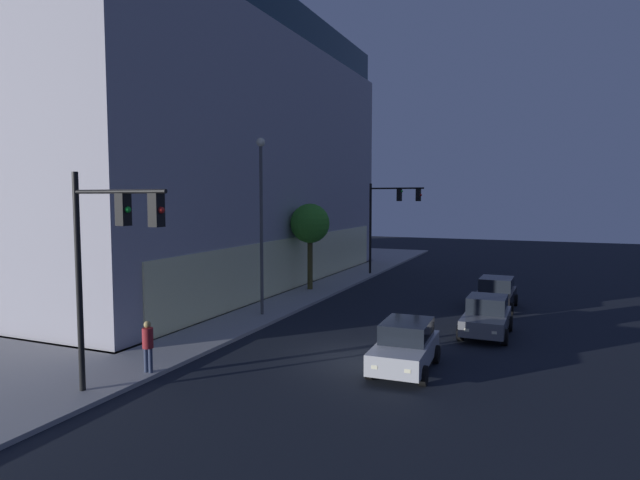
# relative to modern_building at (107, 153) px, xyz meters

# --- Properties ---
(ground_plane) EXTENTS (120.00, 120.00, 0.00)m
(ground_plane) POSITION_rel_modern_building_xyz_m (-12.88, -24.46, -9.27)
(ground_plane) COLOR black
(modern_building) EXTENTS (32.49, 32.18, 18.68)m
(modern_building) POSITION_rel_modern_building_xyz_m (0.00, 0.00, 0.00)
(modern_building) COLOR #4C4C51
(modern_building) RESTS_ON ground
(traffic_light_near_corner) EXTENTS (0.58, 3.66, 6.59)m
(traffic_light_near_corner) POSITION_rel_modern_building_xyz_m (-19.60, -19.19, -4.59)
(traffic_light_near_corner) COLOR black
(traffic_light_near_corner) RESTS_ON sidewalk_corner
(traffic_light_far_corner) EXTENTS (0.58, 4.23, 6.86)m
(traffic_light_far_corner) POSITION_rel_modern_building_xyz_m (7.70, -19.86, -4.26)
(traffic_light_far_corner) COLOR black
(traffic_light_far_corner) RESTS_ON sidewalk_corner
(street_lamp_sidewalk) EXTENTS (0.44, 0.44, 8.73)m
(street_lamp_sidewalk) POSITION_rel_modern_building_xyz_m (-8.06, -17.75, -3.71)
(street_lamp_sidewalk) COLOR #4C4C4C
(street_lamp_sidewalk) RESTS_ON sidewalk_corner
(sidewalk_tree) EXTENTS (2.49, 2.49, 5.43)m
(sidewalk_tree) POSITION_rel_modern_building_xyz_m (-0.45, -17.00, -4.99)
(sidewalk_tree) COLOR #48421E
(sidewalk_tree) RESTS_ON sidewalk_corner
(pedestrian_waiting) EXTENTS (0.36, 0.36, 1.75)m
(pedestrian_waiting) POSITION_rel_modern_building_xyz_m (-17.38, -18.60, -8.09)
(pedestrian_waiting) COLOR #2D3851
(pedestrian_waiting) RESTS_ON sidewalk_corner
(car_silver) EXTENTS (4.11, 2.08, 1.68)m
(car_silver) POSITION_rel_modern_building_xyz_m (-13.35, -26.33, -8.42)
(car_silver) COLOR #B7BABF
(car_silver) RESTS_ON ground
(car_grey) EXTENTS (4.08, 2.04, 1.68)m
(car_grey) POSITION_rel_modern_building_xyz_m (-7.39, -28.45, -8.44)
(car_grey) COLOR slate
(car_grey) RESTS_ON ground
(car_black) EXTENTS (4.22, 2.17, 1.65)m
(car_black) POSITION_rel_modern_building_xyz_m (-1.35, -28.33, -8.45)
(car_black) COLOR black
(car_black) RESTS_ON ground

